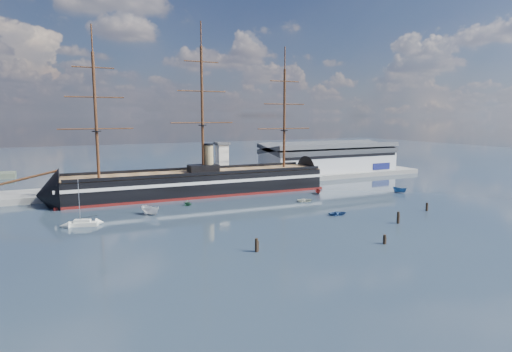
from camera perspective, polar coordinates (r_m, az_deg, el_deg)
name	(u,v)px	position (r m, az deg, el deg)	size (l,w,h in m)	color
ground	(253,202)	(134.73, -0.47, -3.49)	(600.00, 600.00, 0.00)	#243144
quay	(236,184)	(171.04, -2.69, -1.03)	(180.00, 18.00, 2.00)	slate
warehouse	(329,158)	(197.27, 9.71, 2.41)	(63.00, 21.00, 11.60)	#B7BABC
quay_tower	(222,161)	(164.35, -4.54, 2.01)	(5.00, 5.00, 15.00)	silver
warship	(193,183)	(147.62, -8.38, -0.97)	(113.21, 19.99, 53.94)	black
sailboat	(83,223)	(114.13, -22.13, -5.83)	(7.58, 4.51, 11.66)	silver
motorboat_a	(151,215)	(121.05, -13.88, -5.06)	(7.72, 2.83, 3.09)	silver
motorboat_b	(338,215)	(119.56, 10.88, -5.13)	(3.17, 1.27, 1.48)	navy
motorboat_c	(318,194)	(149.98, 8.27, -2.39)	(5.03, 1.84, 2.01)	maroon
motorboat_d	(188,206)	(131.14, -9.09, -3.91)	(5.15, 2.23, 1.89)	#245A3C
motorboat_e	(305,202)	(136.31, 6.58, -3.41)	(3.05, 1.22, 1.42)	beige
motorboat_f	(400,193)	(159.23, 18.62, -2.13)	(6.05, 2.22, 2.42)	#2B598B
piling_near_left	(256,252)	(86.65, 0.06, -10.07)	(0.64, 0.64, 3.45)	black
piling_near_mid	(384,244)	(95.61, 16.74, -8.67)	(0.64, 0.64, 2.72)	black
piling_near_right	(398,223)	(114.16, 18.39, -6.02)	(0.64, 0.64, 3.73)	black
piling_far_right	(427,211)	(131.75, 21.79, -4.34)	(0.64, 0.64, 3.06)	black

